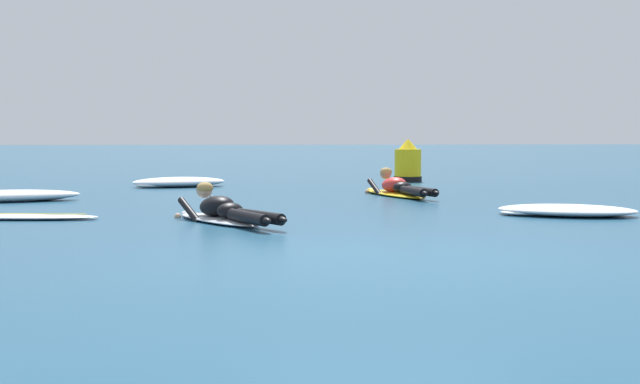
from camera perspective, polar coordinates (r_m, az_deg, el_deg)
ground_plane at (r=18.09m, az=-0.63°, el=0.26°), size 120.00×120.00×0.00m
surfer_near at (r=11.24m, az=-6.23°, el=-1.26°), size 1.53×2.39×0.54m
surfer_far at (r=15.85m, az=5.00°, el=0.22°), size 1.07×2.69×0.54m
drifting_surfboard at (r=12.33m, az=-19.01°, el=-1.49°), size 2.26×0.82×0.16m
whitewater_front at (r=15.42m, az=-19.61°, el=-0.26°), size 2.53×1.34×0.19m
whitewater_mid_left at (r=12.62m, az=15.56°, el=-1.14°), size 2.10×1.62×0.15m
whitewater_mid_right at (r=18.70m, az=-9.02°, el=0.62°), size 2.11×1.42×0.21m
channel_marker_buoy at (r=20.55m, az=5.65°, el=1.76°), size 0.64×0.64×0.98m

